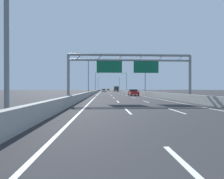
{
  "coord_description": "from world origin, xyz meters",
  "views": [
    {
      "loc": [
        -3.57,
        0.28,
        1.67
      ],
      "look_at": [
        0.47,
        82.9,
        1.2
      ],
      "focal_mm": 26.98,
      "sensor_mm": 36.0,
      "label": 1
    }
  ],
  "objects_px": {
    "sign_gantry": "(130,65)",
    "orange_car": "(108,90)",
    "streetlamp_right_mid": "(144,75)",
    "streetlamp_left_mid": "(89,75)",
    "streetlamp_left_distant": "(98,83)",
    "white_car": "(104,90)",
    "blue_car": "(104,90)",
    "red_car": "(133,92)",
    "streetlamp_right_distant": "(119,83)",
    "box_truck": "(116,89)",
    "green_car": "(104,90)",
    "yellow_car": "(104,90)",
    "streetlamp_left_near": "(12,1)",
    "streetlamp_left_far": "(96,81)",
    "streetlamp_right_far": "(126,81)"
  },
  "relations": [
    {
      "from": "box_truck",
      "to": "streetlamp_left_distant",
      "type": "bearing_deg",
      "value": 114.32
    },
    {
      "from": "streetlamp_left_far",
      "to": "orange_car",
      "type": "distance_m",
      "value": 45.96
    },
    {
      "from": "streetlamp_left_distant",
      "to": "box_truck",
      "type": "distance_m",
      "value": 27.08
    },
    {
      "from": "white_car",
      "to": "orange_car",
      "type": "relative_size",
      "value": 1.02
    },
    {
      "from": "streetlamp_left_mid",
      "to": "white_car",
      "type": "distance_m",
      "value": 39.46
    },
    {
      "from": "streetlamp_right_mid",
      "to": "white_car",
      "type": "height_order",
      "value": "streetlamp_right_mid"
    },
    {
      "from": "white_car",
      "to": "blue_car",
      "type": "relative_size",
      "value": 1.03
    },
    {
      "from": "green_car",
      "to": "streetlamp_right_distant",
      "type": "bearing_deg",
      "value": 68.6
    },
    {
      "from": "yellow_car",
      "to": "white_car",
      "type": "xyz_separation_m",
      "value": [
        -0.01,
        -18.17,
        -0.01
      ]
    },
    {
      "from": "streetlamp_left_near",
      "to": "orange_car",
      "type": "relative_size",
      "value": 2.28
    },
    {
      "from": "streetlamp_right_mid",
      "to": "streetlamp_left_mid",
      "type": "bearing_deg",
      "value": 180.0
    },
    {
      "from": "orange_car",
      "to": "green_car",
      "type": "bearing_deg",
      "value": -95.7
    },
    {
      "from": "streetlamp_left_mid",
      "to": "streetlamp_left_far",
      "type": "relative_size",
      "value": 1.0
    },
    {
      "from": "yellow_car",
      "to": "streetlamp_left_near",
      "type": "bearing_deg",
      "value": -92.39
    },
    {
      "from": "box_truck",
      "to": "white_car",
      "type": "bearing_deg",
      "value": -119.61
    },
    {
      "from": "yellow_car",
      "to": "white_car",
      "type": "distance_m",
      "value": 18.17
    },
    {
      "from": "streetlamp_left_mid",
      "to": "orange_car",
      "type": "bearing_deg",
      "value": 84.95
    },
    {
      "from": "streetlamp_right_distant",
      "to": "yellow_car",
      "type": "bearing_deg",
      "value": -120.35
    },
    {
      "from": "yellow_car",
      "to": "blue_car",
      "type": "height_order",
      "value": "yellow_car"
    },
    {
      "from": "box_truck",
      "to": "sign_gantry",
      "type": "bearing_deg",
      "value": -92.82
    },
    {
      "from": "white_car",
      "to": "streetlamp_right_mid",
      "type": "bearing_deg",
      "value": -74.28
    },
    {
      "from": "streetlamp_left_far",
      "to": "streetlamp_left_distant",
      "type": "xyz_separation_m",
      "value": [
        0.0,
        37.94,
        0.0
      ]
    },
    {
      "from": "yellow_car",
      "to": "blue_car",
      "type": "xyz_separation_m",
      "value": [
        -0.14,
        21.01,
        -0.03
      ]
    },
    {
      "from": "yellow_car",
      "to": "box_truck",
      "type": "bearing_deg",
      "value": -38.92
    },
    {
      "from": "green_car",
      "to": "white_car",
      "type": "relative_size",
      "value": 1.0
    },
    {
      "from": "red_car",
      "to": "white_car",
      "type": "bearing_deg",
      "value": 98.84
    },
    {
      "from": "streetlamp_right_distant",
      "to": "white_car",
      "type": "height_order",
      "value": "streetlamp_right_distant"
    },
    {
      "from": "streetlamp_right_distant",
      "to": "green_car",
      "type": "height_order",
      "value": "streetlamp_right_distant"
    },
    {
      "from": "streetlamp_right_distant",
      "to": "white_car",
      "type": "xyz_separation_m",
      "value": [
        -10.97,
        -36.89,
        -4.64
      ]
    },
    {
      "from": "streetlamp_left_distant",
      "to": "orange_car",
      "type": "xyz_separation_m",
      "value": [
        7.34,
        7.2,
        -4.63
      ]
    },
    {
      "from": "streetlamp_left_distant",
      "to": "streetlamp_right_distant",
      "type": "relative_size",
      "value": 1.0
    },
    {
      "from": "yellow_car",
      "to": "green_car",
      "type": "bearing_deg",
      "value": -91.07
    },
    {
      "from": "streetlamp_left_mid",
      "to": "blue_car",
      "type": "distance_m",
      "value": 78.39
    },
    {
      "from": "sign_gantry",
      "to": "streetlamp_left_distant",
      "type": "xyz_separation_m",
      "value": [
        -7.39,
        98.61,
        0.56
      ]
    },
    {
      "from": "streetlamp_left_distant",
      "to": "green_car",
      "type": "distance_m",
      "value": 29.06
    },
    {
      "from": "green_car",
      "to": "white_car",
      "type": "distance_m",
      "value": 8.46
    },
    {
      "from": "sign_gantry",
      "to": "streetlamp_right_far",
      "type": "height_order",
      "value": "streetlamp_right_far"
    },
    {
      "from": "yellow_car",
      "to": "sign_gantry",
      "type": "bearing_deg",
      "value": -87.55
    },
    {
      "from": "streetlamp_left_near",
      "to": "green_car",
      "type": "distance_m",
      "value": 85.6
    },
    {
      "from": "streetlamp_left_near",
      "to": "streetlamp_right_distant",
      "type": "relative_size",
      "value": 1.0
    },
    {
      "from": "streetlamp_left_mid",
      "to": "blue_car",
      "type": "height_order",
      "value": "streetlamp_left_mid"
    },
    {
      "from": "streetlamp_left_distant",
      "to": "yellow_car",
      "type": "height_order",
      "value": "streetlamp_left_distant"
    },
    {
      "from": "streetlamp_left_distant",
      "to": "red_car",
      "type": "distance_m",
      "value": 82.43
    },
    {
      "from": "streetlamp_left_mid",
      "to": "streetlamp_left_far",
      "type": "height_order",
      "value": "same"
    },
    {
      "from": "streetlamp_right_mid",
      "to": "streetlamp_right_distant",
      "type": "xyz_separation_m",
      "value": [
        0.0,
        75.88,
        0.0
      ]
    },
    {
      "from": "sign_gantry",
      "to": "streetlamp_right_mid",
      "type": "xyz_separation_m",
      "value": [
        7.54,
        22.73,
        0.56
      ]
    },
    {
      "from": "streetlamp_right_mid",
      "to": "yellow_car",
      "type": "height_order",
      "value": "streetlamp_right_mid"
    },
    {
      "from": "streetlamp_right_distant",
      "to": "box_truck",
      "type": "distance_m",
      "value": 25.03
    },
    {
      "from": "streetlamp_left_distant",
      "to": "white_car",
      "type": "distance_m",
      "value": 37.4
    },
    {
      "from": "sign_gantry",
      "to": "orange_car",
      "type": "bearing_deg",
      "value": 90.03
    }
  ]
}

